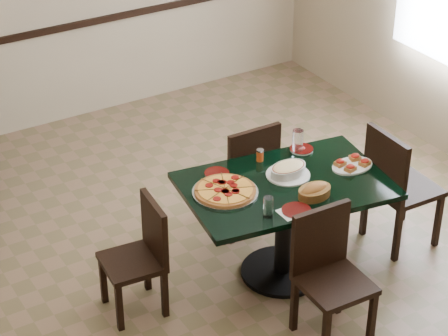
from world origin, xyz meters
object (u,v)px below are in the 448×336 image
chair_far (246,172)px  chair_left (142,252)px  main_table (285,206)px  lasagna_casserole (288,170)px  chair_right (396,182)px  chair_near (328,268)px  bread_basket (314,191)px  bruschetta_platter (352,164)px  pepperoni_pizza (225,191)px

chair_far → chair_left: (-1.06, -0.41, -0.07)m
main_table → chair_left: chair_left is taller
chair_far → lasagna_casserole: bearing=90.3°
main_table → chair_right: size_ratio=1.56×
chair_near → main_table: bearing=83.0°
chair_near → bread_basket: (0.17, 0.40, 0.30)m
chair_far → chair_near: (-0.17, -1.22, -0.02)m
bread_basket → bruschetta_platter: (0.45, 0.17, -0.02)m
lasagna_casserole → bruschetta_platter: bearing=-22.9°
chair_left → pepperoni_pizza: size_ratio=1.84×
pepperoni_pizza → bruschetta_platter: (0.92, -0.17, 0.01)m
main_table → bread_basket: bearing=-65.4°
chair_near → chair_right: chair_right is taller
chair_far → bruschetta_platter: chair_far is taller
main_table → lasagna_casserole: (0.07, 0.07, 0.23)m
chair_left → bruschetta_platter: bearing=85.9°
lasagna_casserole → bread_basket: (-0.00, -0.30, -0.01)m
pepperoni_pizza → lasagna_casserole: size_ratio=1.45×
chair_left → lasagna_casserole: 1.12m
chair_far → chair_left: chair_far is taller
chair_right → chair_left: (-1.88, 0.30, -0.09)m
chair_left → pepperoni_pizza: bearing=87.3°
main_table → bruschetta_platter: size_ratio=4.68×
main_table → lasagna_casserole: 0.25m
chair_right → pepperoni_pizza: 1.34m
chair_right → chair_left: 1.90m
chair_far → chair_left: 1.14m
main_table → chair_left: 1.01m
chair_right → lasagna_casserole: (-0.82, 0.18, 0.27)m
main_table → bruschetta_platter: bruschetta_platter is taller
chair_far → bread_basket: size_ratio=3.57×
chair_right → lasagna_casserole: 0.88m
chair_left → lasagna_casserole: size_ratio=2.67×
chair_right → bruschetta_platter: chair_right is taller
pepperoni_pizza → bruschetta_platter: 0.93m
chair_near → pepperoni_pizza: chair_near is taller
bruschetta_platter → chair_far: bearing=122.7°
main_table → chair_near: (-0.10, -0.63, -0.08)m
chair_near → pepperoni_pizza: bearing=114.7°
chair_near → chair_left: size_ratio=1.10×
bread_basket → bruschetta_platter: size_ratio=0.81×
bruschetta_platter → lasagna_casserole: bearing=162.2°
chair_far → main_table: bearing=83.7°
lasagna_casserole → bread_basket: bearing=-96.6°
chair_far → chair_right: bearing=139.8°
chair_left → pepperoni_pizza: (0.58, -0.08, 0.33)m
pepperoni_pizza → lasagna_casserole: bearing=-4.1°
bruschetta_platter → chair_right: bearing=-8.1°
chair_far → chair_near: size_ratio=1.03×
main_table → chair_far: size_ratio=1.62×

